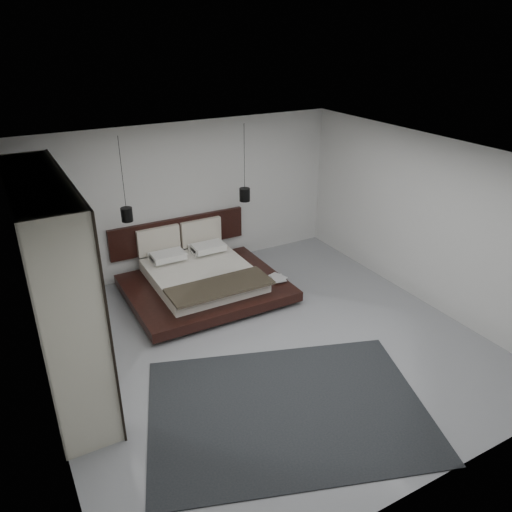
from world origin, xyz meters
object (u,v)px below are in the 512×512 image
wardrobe (55,289)px  rug (287,409)px  lattice_screen (18,244)px  bed (202,278)px  pendant_left (127,214)px  pendant_right (245,195)px

wardrobe → rug: wardrobe is taller
lattice_screen → bed: bearing=-11.1°
lattice_screen → wardrobe: bearing=-82.6°
wardrobe → bed: bearing=29.3°
pendant_left → rug: size_ratio=0.41×
lattice_screen → pendant_right: pendant_right is taller
lattice_screen → pendant_left: bearing=-4.7°
rug → pendant_right: bearing=69.8°
lattice_screen → pendant_left: size_ratio=1.87×
wardrobe → rug: (2.22, -1.87, -1.39)m
lattice_screen → wardrobe: wardrobe is taller
pendant_right → rug: bearing=-110.2°
pendant_right → rug: pendant_right is taller
lattice_screen → rug: size_ratio=0.77×
lattice_screen → pendant_right: bearing=-2.0°
pendant_left → wardrobe: pendant_left is taller
wardrobe → lattice_screen: bearing=97.4°
lattice_screen → rug: (2.48, -3.81, -1.29)m
bed → wardrobe: (-2.49, -1.40, 1.12)m
pendant_left → rug: pendant_left is taller
pendant_right → wardrobe: bearing=-153.3°
pendant_left → pendant_right: bearing=0.0°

